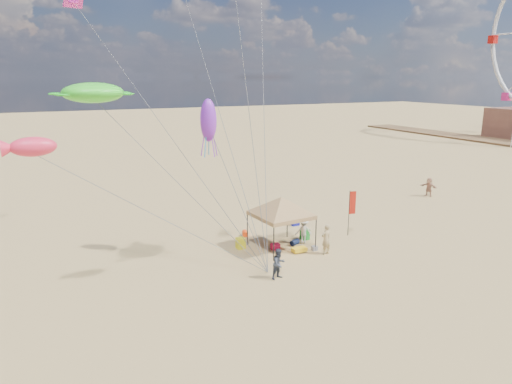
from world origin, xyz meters
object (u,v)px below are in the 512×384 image
Objects in this scene: beach_cart at (299,249)px; person_near_c at (303,231)px; person_far_c at (429,187)px; cooler_blue at (295,223)px; person_near_a at (326,239)px; cooler_red at (275,246)px; feather_flag at (352,206)px; chair_yellow at (241,243)px; person_near_b at (279,264)px; canopy_tent at (281,199)px; chair_green at (305,234)px.

beach_cart is 0.55× the size of person_near_c.
beach_cart is 0.52× the size of person_far_c.
person_far_c reaches higher than beach_cart.
cooler_blue is 0.28× the size of person_near_a.
person_near_a is (2.39, -2.04, 0.77)m from cooler_red.
chair_yellow is (-7.78, 0.98, -1.74)m from feather_flag.
cooler_red is at bearing -30.55° from chair_yellow.
person_near_a reaches higher than person_near_b.
cooler_blue is 0.77× the size of chair_yellow.
canopy_tent is 3.30m from beach_cart.
chair_yellow is at bearing 172.84° from feather_flag.
person_near_c reaches higher than cooler_red.
person_far_c is at bearing -140.52° from person_near_c.
canopy_tent is at bearing 118.22° from beach_cart.
person_far_c is at bearing 16.91° from chair_green.
person_near_c is at bearing -129.49° from chair_green.
person_near_b is at bearing -90.11° from chair_yellow.
chair_yellow is at bearing 149.45° from cooler_red.
feather_flag is at bearing -83.92° from person_far_c.
cooler_red is at bearing 133.26° from beach_cart.
cooler_blue is 0.77× the size of chair_green.
person_near_a is at bearing 9.53° from person_near_b.
person_near_b is at bearing -136.88° from beach_cart.
cooler_red is (-5.89, -0.14, -1.90)m from feather_flag.
canopy_tent is at bearing -58.69° from person_near_a.
person_far_c is at bearing 23.26° from feather_flag.
chair_green is at bearing -107.14° from person_near_a.
person_near_c is (4.08, 4.12, -0.02)m from person_near_b.
feather_flag is 1.64× the size of person_near_a.
canopy_tent is 8.90× the size of chair_green.
canopy_tent is 3.78× the size of person_near_c.
person_near_a is (-1.22, -5.65, 0.77)m from cooler_blue.
person_near_b reaches higher than cooler_red.
cooler_blue is at bearing 39.79° from person_near_b.
cooler_red is 3.23m from person_near_a.
cooler_blue is at bearing 45.07° from cooler_red.
cooler_blue is at bearing 123.33° from feather_flag.
person_near_b is (-4.28, -1.87, -0.12)m from person_near_a.
person_near_c is (1.12, 1.35, 0.62)m from beach_cart.
beach_cart is 19.08m from person_far_c.
cooler_blue is 0.33× the size of person_near_c.
feather_flag is at bearing 1.32° from cooler_red.
cooler_red is 5.10m from cooler_blue.
person_near_a reaches higher than person_far_c.
chair_yellow reaches higher than beach_cart.
person_near_c is (-0.46, -0.56, 0.47)m from chair_green.
person_near_c reaches higher than chair_yellow.
beach_cart is at bearing -46.74° from cooler_red.
chair_yellow reaches higher than cooler_red.
canopy_tent is 6.92× the size of beach_cart.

